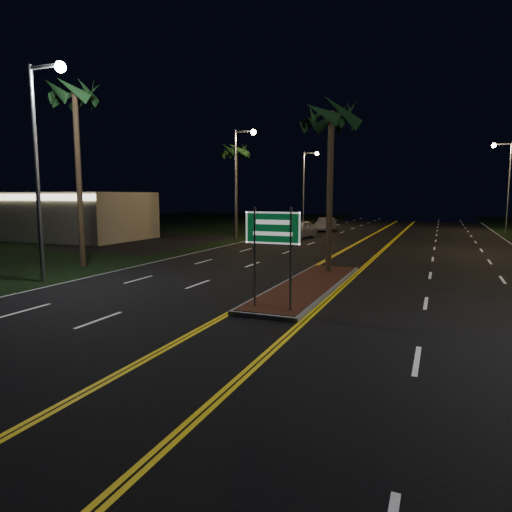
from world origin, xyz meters
The scene contains 14 objects.
ground centered at (0.00, 0.00, 0.00)m, with size 120.00×120.00×0.00m, color black.
grass_left centered at (-30.00, 25.00, 0.00)m, with size 40.00×110.00×0.01m, color black.
median_island centered at (0.00, 7.00, 0.08)m, with size 2.25×10.25×0.17m.
highway_sign centered at (0.00, 2.80, 2.40)m, with size 1.80×0.08×3.20m.
commercial_building centered at (-26.00, 19.99, 2.00)m, with size 15.00×8.12×4.00m.
streetlight_left_near centered at (-10.61, 4.00, 5.66)m, with size 1.91×0.44×9.00m.
streetlight_left_mid centered at (-10.61, 24.00, 5.66)m, with size 1.91×0.44×9.00m.
streetlight_left_far centered at (-10.61, 44.00, 5.66)m, with size 1.91×0.44×9.00m.
streetlight_right_far centered at (10.61, 42.00, 5.66)m, with size 1.91×0.44×9.00m.
palm_median centered at (0.00, 10.50, 7.28)m, with size 2.40×2.40×8.30m.
palm_left_near centered at (-12.50, 8.00, 8.68)m, with size 2.40×2.40×9.80m.
palm_left_far centered at (-12.80, 28.00, 7.75)m, with size 2.40×2.40×8.80m.
car_near centered at (-6.76, 28.38, 0.90)m, with size 2.32×5.42×1.81m, color silver.
car_far centered at (-6.52, 37.18, 0.82)m, with size 2.12×4.94×1.65m, color silver.
Camera 1 is at (4.86, -10.53, 3.68)m, focal length 32.00 mm.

